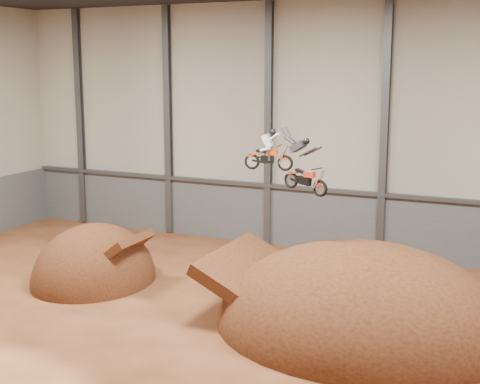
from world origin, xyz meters
name	(u,v)px	position (x,y,z in m)	size (l,w,h in m)	color
floor	(200,349)	(0.00, 0.00, 0.00)	(40.00, 40.00, 0.00)	#542A16
back_wall	(325,128)	(0.00, 15.00, 7.00)	(40.00, 0.10, 14.00)	#B5AFA0
lower_band_back	(323,220)	(0.00, 14.90, 1.75)	(39.80, 0.18, 3.50)	#585B60
steel_rail	(323,190)	(0.00, 14.75, 3.55)	(39.80, 0.35, 0.20)	#47494F
steel_column_0	(80,118)	(-16.67, 14.80, 7.00)	(0.40, 0.36, 13.90)	#47494F
steel_column_1	(168,122)	(-10.00, 14.80, 7.00)	(0.40, 0.36, 13.90)	#47494F
steel_column_2	(269,126)	(-3.33, 14.80, 7.00)	(0.40, 0.36, 13.90)	#47494F
steel_column_3	(385,131)	(3.33, 14.80, 7.00)	(0.40, 0.36, 13.90)	#47494F
takeoff_ramp	(95,281)	(-8.44, 4.87, 0.00)	(5.73, 6.61, 5.73)	#36190D
landing_ramp	(361,328)	(4.95, 4.54, 0.00)	(11.95, 10.57, 6.89)	#36190D
fmx_rider_a	(269,148)	(0.18, 6.23, 6.90)	(2.20, 0.84, 1.99)	#D03B00
fmx_rider_b	(305,162)	(2.35, 4.81, 6.59)	(2.91, 0.83, 2.50)	#B42F1A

